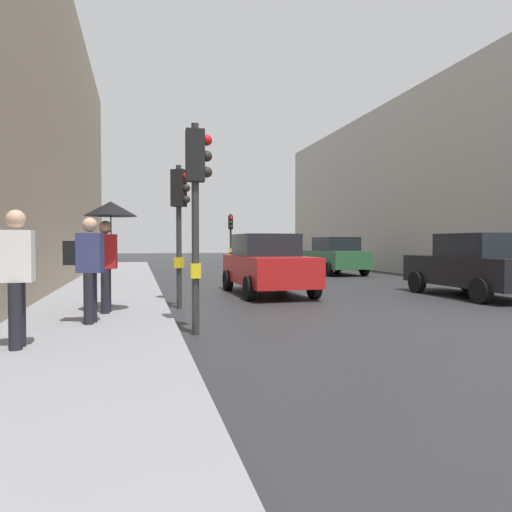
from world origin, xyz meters
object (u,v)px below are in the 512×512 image
(pedestrian_with_black_backpack, at_px, (13,270))
(pedestrian_in_dark_coat, at_px, (106,261))
(traffic_light_far_median, at_px, (231,230))
(car_yellow_taxi, at_px, (258,250))
(pedestrian_with_umbrella, at_px, (109,225))
(pedestrian_with_grey_backpack, at_px, (87,263))
(car_green_estate, at_px, (334,256))
(traffic_light_near_right, at_px, (180,210))
(car_red_sedan, at_px, (267,264))
(traffic_light_near_left, at_px, (197,190))
(car_dark_suv, at_px, (475,265))

(pedestrian_with_black_backpack, relative_size, pedestrian_in_dark_coat, 1.00)
(traffic_light_far_median, relative_size, pedestrian_with_black_backpack, 1.84)
(car_yellow_taxi, xyz_separation_m, pedestrian_with_umbrella, (-9.70, -26.54, 0.96))
(pedestrian_with_black_backpack, height_order, pedestrian_with_grey_backpack, same)
(car_yellow_taxi, xyz_separation_m, pedestrian_with_black_backpack, (-10.72, -29.45, 0.29))
(pedestrian_in_dark_coat, bearing_deg, car_green_estate, 47.06)
(traffic_light_near_right, bearing_deg, pedestrian_in_dark_coat, -165.29)
(pedestrian_in_dark_coat, bearing_deg, car_red_sedan, 33.32)
(traffic_light_near_left, height_order, pedestrian_with_black_backpack, traffic_light_near_left)
(traffic_light_near_right, relative_size, traffic_light_far_median, 1.01)
(traffic_light_near_right, bearing_deg, car_dark_suv, 2.22)
(car_red_sedan, relative_size, pedestrian_with_grey_backpack, 2.40)
(traffic_light_near_left, relative_size, pedestrian_with_grey_backpack, 1.95)
(traffic_light_far_median, xyz_separation_m, car_red_sedan, (-1.82, -14.94, -1.36))
(traffic_light_near_right, height_order, pedestrian_in_dark_coat, traffic_light_near_right)
(pedestrian_with_umbrella, xyz_separation_m, pedestrian_with_grey_backpack, (-0.29, -1.16, -0.68))
(car_green_estate, relative_size, pedestrian_with_umbrella, 1.99)
(car_dark_suv, xyz_separation_m, pedestrian_with_grey_backpack, (-9.90, -2.88, 0.29))
(traffic_light_far_median, relative_size, pedestrian_in_dark_coat, 1.84)
(traffic_light_near_left, distance_m, car_dark_suv, 8.98)
(car_dark_suv, xyz_separation_m, pedestrian_with_umbrella, (-9.61, -1.72, 0.96))
(traffic_light_near_right, height_order, pedestrian_with_umbrella, traffic_light_near_right)
(car_red_sedan, height_order, pedestrian_with_umbrella, pedestrian_with_umbrella)
(pedestrian_in_dark_coat, bearing_deg, pedestrian_with_black_backpack, -102.76)
(car_green_estate, distance_m, pedestrian_with_grey_backpack, 16.04)
(traffic_light_near_left, height_order, pedestrian_in_dark_coat, traffic_light_near_left)
(car_green_estate, bearing_deg, car_red_sedan, -125.37)
(traffic_light_near_left, height_order, car_dark_suv, traffic_light_near_left)
(car_dark_suv, bearing_deg, car_red_sedan, 158.66)
(traffic_light_near_right, bearing_deg, pedestrian_with_grey_backpack, -124.39)
(traffic_light_near_right, height_order, traffic_light_near_left, traffic_light_near_left)
(traffic_light_near_left, distance_m, pedestrian_in_dark_coat, 3.41)
(traffic_light_near_left, xyz_separation_m, car_green_estate, (8.14, 13.21, -1.50))
(pedestrian_with_grey_backpack, bearing_deg, pedestrian_in_dark_coat, 85.88)
(car_yellow_taxi, relative_size, pedestrian_in_dark_coat, 2.43)
(car_dark_suv, distance_m, pedestrian_with_black_backpack, 11.59)
(traffic_light_far_median, bearing_deg, pedestrian_with_umbrella, -107.78)
(car_red_sedan, xyz_separation_m, pedestrian_with_grey_backpack, (-4.49, -4.99, 0.29))
(car_yellow_taxi, relative_size, pedestrian_with_umbrella, 2.01)
(pedestrian_in_dark_coat, bearing_deg, traffic_light_far_median, 70.91)
(car_yellow_taxi, xyz_separation_m, car_dark_suv, (-0.09, -24.82, 0.00))
(pedestrian_with_grey_backpack, bearing_deg, car_red_sedan, 48.04)
(car_dark_suv, distance_m, pedestrian_with_grey_backpack, 10.31)
(traffic_light_near_right, distance_m, traffic_light_near_left, 3.16)
(traffic_light_near_left, distance_m, pedestrian_with_umbrella, 2.35)
(pedestrian_with_black_backpack, bearing_deg, car_green_estate, 53.51)
(traffic_light_far_median, relative_size, pedestrian_with_umbrella, 1.52)
(traffic_light_far_median, distance_m, car_red_sedan, 15.12)
(car_green_estate, relative_size, car_yellow_taxi, 0.99)
(car_dark_suv, distance_m, car_red_sedan, 5.81)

